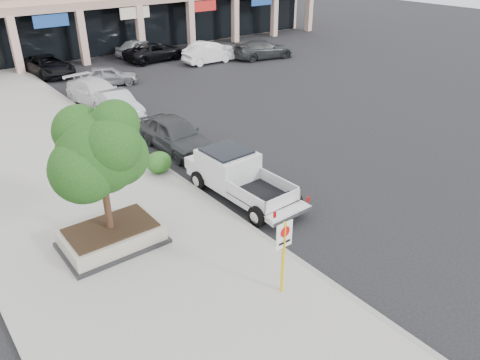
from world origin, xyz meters
The scene contains 18 objects.
ground centered at (0.00, 0.00, 0.00)m, with size 120.00×120.00×0.00m, color black.
sidewalk centered at (-5.50, 6.00, 0.07)m, with size 8.00×52.00×0.15m, color gray.
curb centered at (-1.55, 6.00, 0.07)m, with size 0.20×52.00×0.15m, color gray.
planter centered at (-5.79, 2.34, 0.48)m, with size 3.20×2.20×0.68m.
planter_tree centered at (-5.66, 2.49, 3.41)m, with size 2.90×2.55×4.00m.
no_parking_sign centered at (-2.94, -2.73, 1.63)m, with size 0.55×0.09×2.30m.
hedge centered at (-1.98, 6.08, 0.62)m, with size 1.10×0.99×0.94m, color #123F13.
pickup_truck centered at (-0.35, 2.34, 0.87)m, with size 2.04×5.52×1.74m, color silver, non-canonical shape.
curb_car_a centered at (0.00, 7.99, 0.79)m, with size 1.87×4.66×1.59m, color #2F3234.
curb_car_b centered at (-0.12, 14.16, 0.69)m, with size 1.46×4.19×1.38m, color #AAACB2.
curb_car_c centered at (-0.25, 16.77, 0.75)m, with size 2.10×5.17×1.50m, color silver.
curb_car_d centered at (-0.36, 25.61, 0.72)m, with size 2.38×5.16×1.44m, color black.
lot_car_a centered at (2.04, 20.44, 0.67)m, with size 1.57×3.91×1.33m, color gray.
lot_car_b centered at (11.07, 21.49, 0.70)m, with size 1.48×4.24×1.40m, color silver.
lot_car_c centered at (15.63, 20.04, 0.75)m, with size 2.09×5.15×1.49m, color #292C2D.
lot_car_d centered at (8.08, 24.90, 0.72)m, with size 2.40×5.20×1.45m, color black.
lot_car_e centered at (7.87, 27.17, 0.74)m, with size 1.76×4.37×1.49m, color #AAAEB3.
lot_car_f centered at (11.72, 22.47, 0.76)m, with size 1.61×4.61×1.52m, color silver.
Camera 1 is at (-10.22, -10.21, 9.11)m, focal length 35.00 mm.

